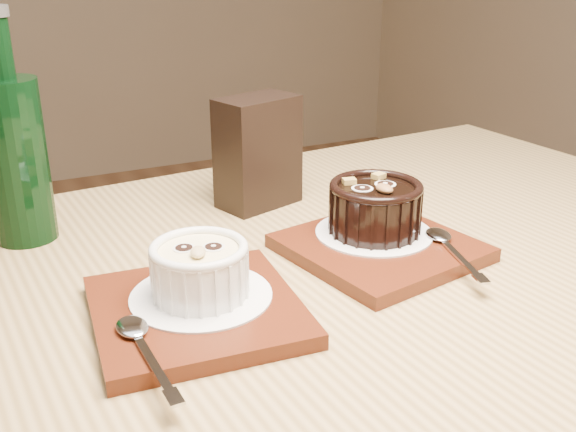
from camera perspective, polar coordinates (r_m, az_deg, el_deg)
name	(u,v)px	position (r m, az deg, el deg)	size (l,w,h in m)	color
table	(309,365)	(0.71, 1.82, -12.50)	(1.26, 0.89, 0.75)	olive
tray_left	(197,311)	(0.62, -7.75, -7.97)	(0.18, 0.18, 0.01)	#541F0E
doily_left	(201,295)	(0.62, -7.36, -6.69)	(0.13, 0.13, 0.00)	white
ramekin_white	(200,268)	(0.61, -7.49, -4.36)	(0.09, 0.09, 0.05)	white
spoon_left	(144,347)	(0.55, -12.08, -10.81)	(0.03, 0.13, 0.01)	silver
tray_right	(380,248)	(0.74, 7.78, -2.68)	(0.18, 0.18, 0.01)	#541F0E
doily_right	(374,232)	(0.75, 7.28, -1.39)	(0.13, 0.13, 0.00)	white
ramekin_dark	(375,205)	(0.74, 7.40, 0.91)	(0.10, 0.10, 0.06)	black
spoon_right	(451,248)	(0.73, 13.67, -2.62)	(0.03, 0.13, 0.01)	silver
condiment_stand	(258,152)	(0.85, -2.57, 5.42)	(0.10, 0.06, 0.14)	black
green_bottle	(15,155)	(0.80, -22.10, 4.84)	(0.07, 0.07, 0.26)	black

